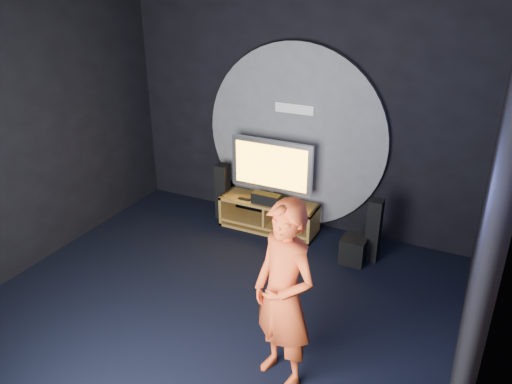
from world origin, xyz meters
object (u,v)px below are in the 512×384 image
at_px(tv, 271,168).
at_px(media_console, 269,217).
at_px(subwoofer, 354,250).
at_px(player, 284,297).
at_px(tower_speaker_right, 374,230).
at_px(tower_speaker_left, 223,191).

bearing_deg(tv, media_console, -83.97).
xyz_separation_m(subwoofer, player, (-0.04, -2.22, 0.73)).
xyz_separation_m(tower_speaker_right, subwoofer, (-0.19, -0.16, -0.25)).
bearing_deg(media_console, tower_speaker_right, -6.02).
relative_size(tower_speaker_left, tower_speaker_right, 1.00).
bearing_deg(media_console, player, -63.13).
bearing_deg(tower_speaker_left, player, -51.33).
distance_m(tower_speaker_right, subwoofer, 0.36).
bearing_deg(player, tower_speaker_left, 153.03).
bearing_deg(tower_speaker_right, tower_speaker_left, 174.71).
relative_size(tv, tower_speaker_right, 1.41).
height_order(tower_speaker_right, subwoofer, tower_speaker_right).
bearing_deg(media_console, subwoofer, -13.47).
xyz_separation_m(tv, tower_speaker_right, (1.53, -0.23, -0.51)).
height_order(media_console, tv, tv).
relative_size(media_console, tower_speaker_left, 1.65).
height_order(tower_speaker_left, player, player).
relative_size(media_console, tv, 1.17).
relative_size(subwoofer, player, 0.19).
xyz_separation_m(tower_speaker_left, subwoofer, (2.11, -0.37, -0.25)).
bearing_deg(media_console, tv, 96.03).
bearing_deg(tv, player, -63.61).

